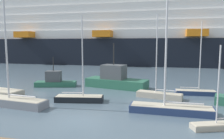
{
  "coord_description": "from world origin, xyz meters",
  "views": [
    {
      "loc": [
        5.82,
        -15.52,
        6.03
      ],
      "look_at": [
        0.0,
        12.06,
        2.66
      ],
      "focal_mm": 35.04,
      "sensor_mm": 36.0,
      "label": 1
    }
  ],
  "objects_px": {
    "sailboat_2": "(195,91)",
    "sailboat_3": "(14,100)",
    "sailboat_4": "(159,94)",
    "cruise_ship": "(149,35)",
    "sailboat_1": "(171,106)",
    "sailboat_5": "(220,125)",
    "fishing_boat_1": "(116,80)",
    "sailboat_6": "(79,98)",
    "fishing_boat_0": "(55,81)"
  },
  "relations": [
    {
      "from": "fishing_boat_1",
      "to": "fishing_boat_0",
      "type": "bearing_deg",
      "value": 20.47
    },
    {
      "from": "sailboat_4",
      "to": "fishing_boat_1",
      "type": "height_order",
      "value": "sailboat_4"
    },
    {
      "from": "sailboat_4",
      "to": "sailboat_5",
      "type": "xyz_separation_m",
      "value": [
        4.23,
        -8.02,
        -0.16
      ]
    },
    {
      "from": "sailboat_6",
      "to": "fishing_boat_0",
      "type": "bearing_deg",
      "value": 123.2
    },
    {
      "from": "sailboat_4",
      "to": "fishing_boat_1",
      "type": "relative_size",
      "value": 1.03
    },
    {
      "from": "sailboat_5",
      "to": "fishing_boat_1",
      "type": "xyz_separation_m",
      "value": [
        -10.09,
        12.91,
        0.78
      ]
    },
    {
      "from": "sailboat_1",
      "to": "sailboat_2",
      "type": "relative_size",
      "value": 1.64
    },
    {
      "from": "sailboat_5",
      "to": "sailboat_2",
      "type": "bearing_deg",
      "value": -108.98
    },
    {
      "from": "sailboat_4",
      "to": "cruise_ship",
      "type": "xyz_separation_m",
      "value": [
        -2.92,
        41.96,
        7.93
      ]
    },
    {
      "from": "sailboat_4",
      "to": "cruise_ship",
      "type": "relative_size",
      "value": 0.07
    },
    {
      "from": "sailboat_2",
      "to": "sailboat_3",
      "type": "xyz_separation_m",
      "value": [
        -17.96,
        -8.59,
        0.23
      ]
    },
    {
      "from": "sailboat_2",
      "to": "cruise_ship",
      "type": "bearing_deg",
      "value": 97.9
    },
    {
      "from": "sailboat_2",
      "to": "sailboat_3",
      "type": "height_order",
      "value": "sailboat_3"
    },
    {
      "from": "sailboat_2",
      "to": "sailboat_3",
      "type": "distance_m",
      "value": 19.91
    },
    {
      "from": "sailboat_3",
      "to": "fishing_boat_1",
      "type": "xyz_separation_m",
      "value": [
        7.9,
        10.95,
        0.45
      ]
    },
    {
      "from": "sailboat_2",
      "to": "cruise_ship",
      "type": "relative_size",
      "value": 0.06
    },
    {
      "from": "sailboat_5",
      "to": "fishing_boat_1",
      "type": "relative_size",
      "value": 0.67
    },
    {
      "from": "sailboat_5",
      "to": "fishing_boat_0",
      "type": "xyz_separation_m",
      "value": [
        -18.62,
        11.91,
        0.46
      ]
    },
    {
      "from": "fishing_boat_1",
      "to": "sailboat_2",
      "type": "bearing_deg",
      "value": -179.42
    },
    {
      "from": "sailboat_4",
      "to": "sailboat_5",
      "type": "height_order",
      "value": "sailboat_4"
    },
    {
      "from": "sailboat_6",
      "to": "sailboat_4",
      "type": "bearing_deg",
      "value": 12.44
    },
    {
      "from": "sailboat_2",
      "to": "sailboat_6",
      "type": "height_order",
      "value": "sailboat_6"
    },
    {
      "from": "sailboat_2",
      "to": "sailboat_3",
      "type": "bearing_deg",
      "value": -156.77
    },
    {
      "from": "sailboat_1",
      "to": "fishing_boat_1",
      "type": "relative_size",
      "value": 1.57
    },
    {
      "from": "sailboat_5",
      "to": "sailboat_3",
      "type": "bearing_deg",
      "value": -25.34
    },
    {
      "from": "sailboat_6",
      "to": "fishing_boat_1",
      "type": "bearing_deg",
      "value": 65.54
    },
    {
      "from": "sailboat_1",
      "to": "sailboat_4",
      "type": "relative_size",
      "value": 1.53
    },
    {
      "from": "sailboat_1",
      "to": "sailboat_2",
      "type": "height_order",
      "value": "sailboat_1"
    },
    {
      "from": "sailboat_1",
      "to": "cruise_ship",
      "type": "height_order",
      "value": "cruise_ship"
    },
    {
      "from": "cruise_ship",
      "to": "fishing_boat_1",
      "type": "bearing_deg",
      "value": -93.2
    },
    {
      "from": "fishing_boat_0",
      "to": "cruise_ship",
      "type": "height_order",
      "value": "cruise_ship"
    },
    {
      "from": "cruise_ship",
      "to": "sailboat_1",
      "type": "bearing_deg",
      "value": -83.94
    },
    {
      "from": "sailboat_2",
      "to": "sailboat_5",
      "type": "xyz_separation_m",
      "value": [
        0.03,
        -10.55,
        -0.09
      ]
    },
    {
      "from": "sailboat_5",
      "to": "sailboat_6",
      "type": "relative_size",
      "value": 0.67
    },
    {
      "from": "sailboat_4",
      "to": "fishing_boat_0",
      "type": "bearing_deg",
      "value": -0.37
    },
    {
      "from": "sailboat_2",
      "to": "fishing_boat_1",
      "type": "height_order",
      "value": "sailboat_2"
    },
    {
      "from": "sailboat_6",
      "to": "cruise_ship",
      "type": "xyz_separation_m",
      "value": [
        5.23,
        45.08,
        7.98
      ]
    },
    {
      "from": "sailboat_2",
      "to": "cruise_ship",
      "type": "distance_m",
      "value": 40.86
    },
    {
      "from": "sailboat_4",
      "to": "fishing_boat_0",
      "type": "xyz_separation_m",
      "value": [
        -14.38,
        3.89,
        0.29
      ]
    },
    {
      "from": "sailboat_4",
      "to": "sailboat_1",
      "type": "bearing_deg",
      "value": 115.58
    },
    {
      "from": "fishing_boat_1",
      "to": "cruise_ship",
      "type": "relative_size",
      "value": 0.07
    },
    {
      "from": "sailboat_3",
      "to": "fishing_boat_1",
      "type": "relative_size",
      "value": 1.48
    },
    {
      "from": "sailboat_2",
      "to": "fishing_boat_1",
      "type": "relative_size",
      "value": 0.96
    },
    {
      "from": "cruise_ship",
      "to": "sailboat_4",
      "type": "bearing_deg",
      "value": -84.69
    },
    {
      "from": "sailboat_5",
      "to": "fishing_boat_0",
      "type": "relative_size",
      "value": 1.01
    },
    {
      "from": "sailboat_1",
      "to": "sailboat_6",
      "type": "relative_size",
      "value": 1.58
    },
    {
      "from": "sailboat_5",
      "to": "sailboat_6",
      "type": "height_order",
      "value": "sailboat_6"
    },
    {
      "from": "sailboat_3",
      "to": "cruise_ship",
      "type": "bearing_deg",
      "value": -94.83
    },
    {
      "from": "sailboat_3",
      "to": "sailboat_4",
      "type": "xyz_separation_m",
      "value": [
        13.75,
        6.06,
        -0.16
      ]
    },
    {
      "from": "sailboat_4",
      "to": "fishing_boat_1",
      "type": "distance_m",
      "value": 7.65
    }
  ]
}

